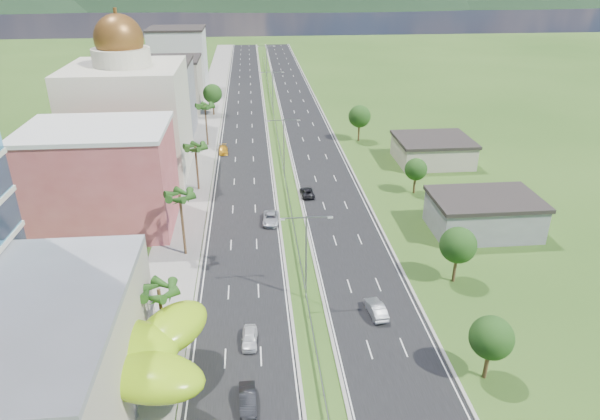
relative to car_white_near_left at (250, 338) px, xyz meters
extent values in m
plane|color=#2D5119|center=(6.79, -2.21, -0.72)|extent=(500.00, 500.00, 0.00)
cube|color=black|center=(-0.71, 87.79, -0.70)|extent=(11.00, 260.00, 0.04)
cube|color=black|center=(14.29, 87.79, -0.70)|extent=(11.00, 260.00, 0.04)
cube|color=gray|center=(-10.21, 87.79, -0.66)|extent=(7.00, 260.00, 0.12)
cube|color=gray|center=(6.79, 69.79, -0.10)|extent=(0.08, 216.00, 0.28)
cube|color=gray|center=(6.79, 171.79, -0.37)|extent=(0.10, 0.12, 0.70)
cylinder|color=gray|center=(6.79, 7.79, 4.78)|extent=(0.20, 0.20, 11.00)
cube|color=gray|center=(5.35, 7.79, 10.08)|extent=(2.88, 0.12, 0.12)
cube|color=gray|center=(8.23, 7.79, 10.08)|extent=(2.88, 0.12, 0.12)
cube|color=silver|center=(4.07, 7.79, 9.98)|extent=(0.60, 0.25, 0.18)
cube|color=silver|center=(9.51, 7.79, 9.98)|extent=(0.60, 0.25, 0.18)
cylinder|color=gray|center=(6.79, 47.79, 4.78)|extent=(0.20, 0.20, 11.00)
cube|color=gray|center=(5.35, 47.79, 10.08)|extent=(2.88, 0.12, 0.12)
cube|color=gray|center=(8.23, 47.79, 10.08)|extent=(2.88, 0.12, 0.12)
cube|color=silver|center=(4.07, 47.79, 9.98)|extent=(0.60, 0.25, 0.18)
cube|color=silver|center=(9.51, 47.79, 9.98)|extent=(0.60, 0.25, 0.18)
cylinder|color=gray|center=(6.79, 92.79, 4.78)|extent=(0.20, 0.20, 11.00)
cube|color=gray|center=(5.35, 92.79, 10.08)|extent=(2.88, 0.12, 0.12)
cube|color=gray|center=(8.23, 92.79, 10.08)|extent=(2.88, 0.12, 0.12)
cube|color=silver|center=(4.07, 92.79, 9.98)|extent=(0.60, 0.25, 0.18)
cube|color=silver|center=(9.51, 92.79, 9.98)|extent=(0.60, 0.25, 0.18)
cylinder|color=gray|center=(6.79, 137.79, 4.78)|extent=(0.20, 0.20, 11.00)
cube|color=gray|center=(5.35, 137.79, 10.08)|extent=(2.88, 0.12, 0.12)
cube|color=gray|center=(8.23, 137.79, 10.08)|extent=(2.88, 0.12, 0.12)
cube|color=silver|center=(4.07, 137.79, 9.98)|extent=(0.60, 0.25, 0.18)
cube|color=silver|center=(9.51, 137.79, 9.98)|extent=(0.60, 0.25, 0.18)
cylinder|color=gray|center=(-17.21, -4.21, 1.28)|extent=(0.50, 0.50, 4.00)
cylinder|color=gray|center=(-10.21, -9.21, 1.28)|extent=(0.50, 0.50, 4.00)
cylinder|color=gray|center=(-8.21, -4.21, 1.28)|extent=(0.50, 0.50, 4.00)
cube|color=#B54A4B|center=(-21.21, 29.79, 6.78)|extent=(20.00, 15.00, 15.00)
cube|color=beige|center=(-21.21, 52.79, 9.28)|extent=(20.00, 20.00, 20.00)
cylinder|color=beige|center=(-21.21, 52.79, 20.78)|extent=(10.00, 10.00, 3.00)
sphere|color=brown|center=(-21.21, 52.79, 23.78)|extent=(8.40, 8.40, 8.40)
cube|color=gray|center=(-20.21, 77.79, 7.28)|extent=(16.00, 15.00, 16.00)
cube|color=#B4AA94|center=(-20.21, 99.79, 5.78)|extent=(16.00, 15.00, 13.00)
cube|color=silver|center=(-20.21, 122.79, 8.28)|extent=(16.00, 15.00, 18.00)
cube|color=gray|center=(34.79, 22.79, 1.78)|extent=(15.00, 10.00, 5.00)
cube|color=#B4AA94|center=(36.79, 52.79, 1.48)|extent=(14.00, 12.00, 4.40)
cylinder|color=#47301C|center=(-8.71, -0.21, 3.03)|extent=(0.36, 0.36, 7.50)
cylinder|color=#47301C|center=(-8.71, 19.79, 3.78)|extent=(0.36, 0.36, 9.00)
cylinder|color=#47301C|center=(-8.71, 42.79, 3.28)|extent=(0.36, 0.36, 8.00)
cylinder|color=#47301C|center=(-8.71, 67.79, 3.68)|extent=(0.36, 0.36, 8.80)
cylinder|color=#47301C|center=(-8.71, 92.79, 1.73)|extent=(0.40, 0.40, 4.90)
sphere|color=#224A17|center=(-8.71, 92.79, 4.88)|extent=(4.90, 4.90, 4.90)
cylinder|color=#47301C|center=(22.79, -7.21, 1.38)|extent=(0.40, 0.40, 4.20)
sphere|color=#224A17|center=(22.79, -7.21, 4.08)|extent=(4.20, 4.20, 4.20)
cylinder|color=#47301C|center=(25.79, 9.79, 1.55)|extent=(0.40, 0.40, 4.55)
sphere|color=#224A17|center=(25.79, 9.79, 4.48)|extent=(4.55, 4.55, 4.55)
cylinder|color=#47301C|center=(28.79, 37.79, 1.20)|extent=(0.40, 0.40, 3.85)
sphere|color=#224A17|center=(28.79, 37.79, 3.68)|extent=(3.85, 3.85, 3.85)
cylinder|color=#47301C|center=(24.79, 67.79, 1.73)|extent=(0.40, 0.40, 4.90)
sphere|color=#224A17|center=(24.79, 67.79, 4.88)|extent=(4.90, 4.90, 4.90)
imported|color=white|center=(0.00, 0.00, 0.00)|extent=(1.76, 4.07, 1.37)
imported|color=black|center=(-0.24, -8.83, 0.02)|extent=(1.63, 4.35, 1.42)
imported|color=#AEB0B6|center=(3.44, 28.44, 0.03)|extent=(2.74, 5.28, 1.42)
imported|color=orange|center=(-5.11, 62.09, -0.01)|extent=(2.18, 4.73, 1.34)
imported|color=#95969C|center=(14.45, 3.74, 0.08)|extent=(2.10, 4.76, 1.52)
imported|color=black|center=(10.13, 38.23, -0.04)|extent=(2.29, 4.68, 1.28)
camera|label=1|loc=(1.16, -45.65, 36.36)|focal=32.00mm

